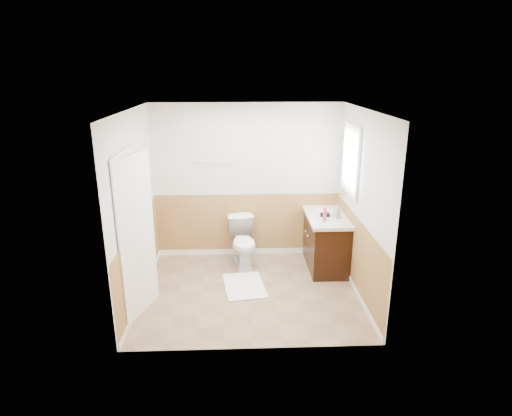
{
  "coord_description": "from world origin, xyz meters",
  "views": [
    {
      "loc": [
        -0.13,
        -5.37,
        2.98
      ],
      "look_at": [
        0.1,
        0.25,
        1.15
      ],
      "focal_mm": 30.08,
      "sensor_mm": 36.0,
      "label": 1
    }
  ],
  "objects_px": {
    "lotion_bottle": "(325,215)",
    "soap_dispenser": "(337,212)",
    "vanity_cabinet": "(326,242)",
    "toilet": "(243,242)",
    "bath_mat": "(244,286)"
  },
  "relations": [
    {
      "from": "vanity_cabinet",
      "to": "soap_dispenser",
      "type": "bearing_deg",
      "value": -48.76
    },
    {
      "from": "toilet",
      "to": "lotion_bottle",
      "type": "xyz_separation_m",
      "value": [
        1.19,
        -0.4,
        0.59
      ]
    },
    {
      "from": "vanity_cabinet",
      "to": "toilet",
      "type": "bearing_deg",
      "value": 175.46
    },
    {
      "from": "vanity_cabinet",
      "to": "soap_dispenser",
      "type": "xyz_separation_m",
      "value": [
        0.12,
        -0.14,
        0.54
      ]
    },
    {
      "from": "bath_mat",
      "to": "toilet",
      "type": "bearing_deg",
      "value": 90.0
    },
    {
      "from": "toilet",
      "to": "lotion_bottle",
      "type": "distance_m",
      "value": 1.38
    },
    {
      "from": "toilet",
      "to": "bath_mat",
      "type": "xyz_separation_m",
      "value": [
        0.0,
        -0.74,
        -0.36
      ]
    },
    {
      "from": "soap_dispenser",
      "to": "lotion_bottle",
      "type": "bearing_deg",
      "value": -143.14
    },
    {
      "from": "lotion_bottle",
      "to": "soap_dispenser",
      "type": "relative_size",
      "value": 1.24
    },
    {
      "from": "toilet",
      "to": "bath_mat",
      "type": "distance_m",
      "value": 0.83
    },
    {
      "from": "bath_mat",
      "to": "lotion_bottle",
      "type": "xyz_separation_m",
      "value": [
        1.19,
        0.34,
        0.95
      ]
    },
    {
      "from": "bath_mat",
      "to": "soap_dispenser",
      "type": "relative_size",
      "value": 4.5
    },
    {
      "from": "toilet",
      "to": "bath_mat",
      "type": "relative_size",
      "value": 0.94
    },
    {
      "from": "vanity_cabinet",
      "to": "lotion_bottle",
      "type": "bearing_deg",
      "value": -108.33
    },
    {
      "from": "lotion_bottle",
      "to": "soap_dispenser",
      "type": "bearing_deg",
      "value": 36.86
    }
  ]
}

